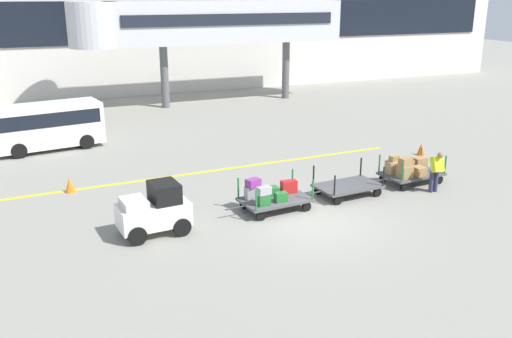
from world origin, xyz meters
The scene contains 12 objects.
ground_plane centered at (0.00, 0.00, 0.00)m, with size 120.00×120.00×0.00m, color gray.
apron_lead_line centered at (-3.78, 6.17, 0.00)m, with size 21.93×0.20×0.01m, color yellow.
terminal_building centered at (0.00, 25.98, 4.59)m, with size 62.09×2.51×9.17m.
jet_bridge centered at (2.88, 19.99, 5.13)m, with size 17.47×3.00×6.48m.
baggage_tug centered at (-4.84, 1.02, 0.75)m, with size 2.18×1.38×1.58m.
baggage_cart_lead centered at (-0.79, 1.41, 0.51)m, with size 3.05×1.58×1.10m.
baggage_cart_middle centered at (2.30, 1.60, 0.35)m, with size 3.05×1.58×1.10m.
baggage_cart_tail centered at (5.16, 1.87, 0.54)m, with size 3.05×1.58×1.16m.
baggage_handler centered at (5.39, 0.62, 0.87)m, with size 0.42×0.45×1.56m.
shuttle_van centered at (-7.13, 12.44, 1.23)m, with size 5.04×2.63×2.10m.
safety_cone_near centered at (8.14, 4.79, 0.28)m, with size 0.36×0.36×0.55m, color #EA590F.
safety_cone_far centered at (-6.85, 5.87, 0.28)m, with size 0.36×0.36×0.55m, color orange.
Camera 1 is at (-8.15, -14.46, 6.98)m, focal length 39.16 mm.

